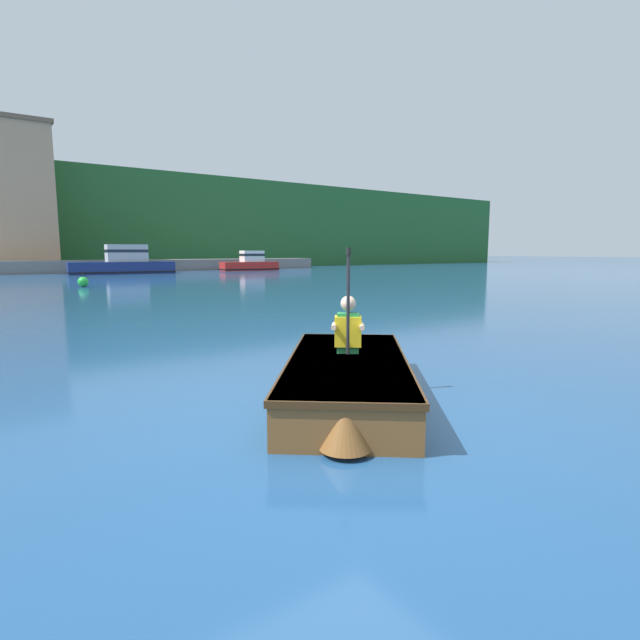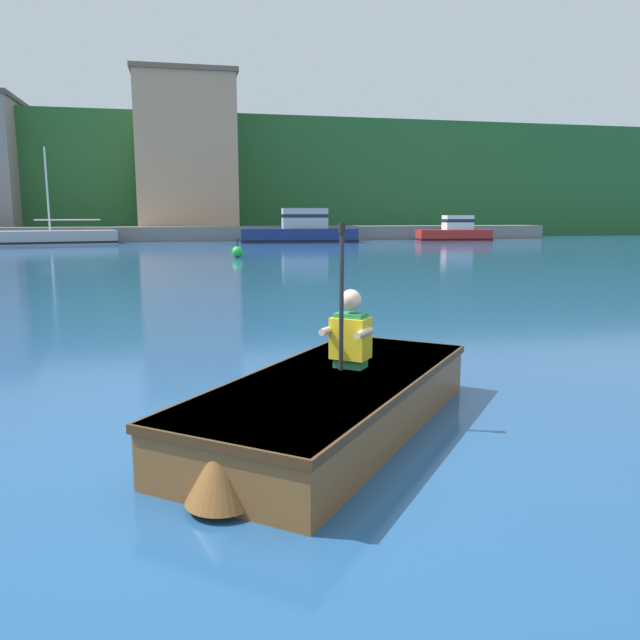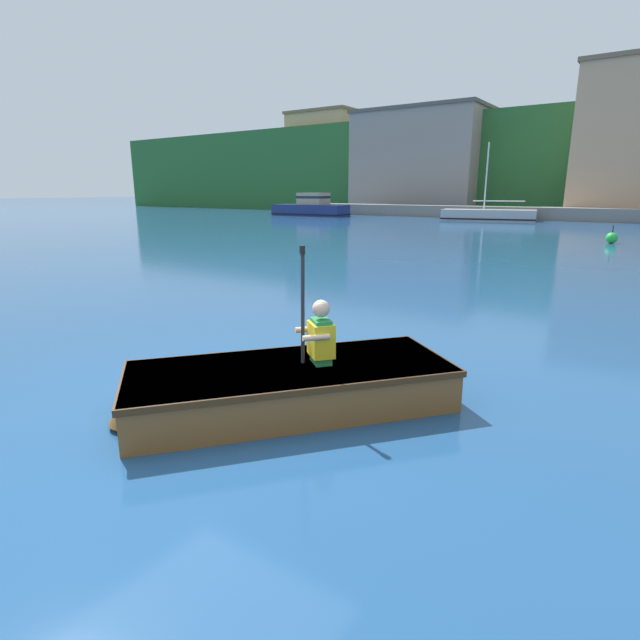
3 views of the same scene
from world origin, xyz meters
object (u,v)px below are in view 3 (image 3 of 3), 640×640
at_px(channel_buoy, 612,238).
at_px(person_paddler, 320,335).
at_px(moored_boat_dock_west_end, 488,215).
at_px(rowboat_foreground, 286,384).
at_px(moored_boat_dock_center_near, 311,208).

bearing_deg(channel_buoy, person_paddler, -92.30).
relative_size(moored_boat_dock_west_end, channel_buoy, 9.36).
xyz_separation_m(moored_boat_dock_west_end, rowboat_foreground, (7.96, -33.26, -0.12)).
bearing_deg(moored_boat_dock_center_near, moored_boat_dock_west_end, 7.56).
distance_m(rowboat_foreground, person_paddler, 0.58).
height_order(moored_boat_dock_west_end, moored_boat_dock_center_near, moored_boat_dock_west_end).
bearing_deg(moored_boat_dock_center_near, rowboat_foreground, -54.68).
relative_size(moored_boat_dock_west_end, person_paddler, 5.84).
distance_m(moored_boat_dock_center_near, person_paddler, 38.35).
distance_m(moored_boat_dock_center_near, channel_buoy, 25.95).
height_order(moored_boat_dock_west_end, person_paddler, moored_boat_dock_west_end).
bearing_deg(channel_buoy, rowboat_foreground, -92.90).
xyz_separation_m(moored_boat_dock_west_end, channel_buoy, (8.97, -13.44, -0.14)).
relative_size(rowboat_foreground, person_paddler, 2.76).
bearing_deg(person_paddler, moored_boat_dock_center_near, 125.82).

